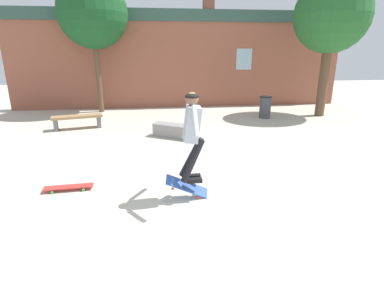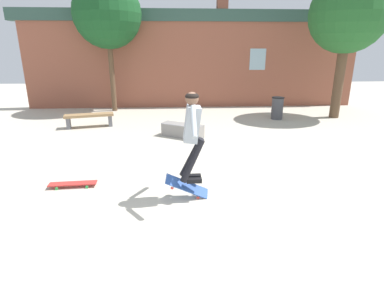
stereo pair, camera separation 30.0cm
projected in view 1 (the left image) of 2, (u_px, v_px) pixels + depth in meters
ground_plane at (238, 223)px, 4.49m from camera, size 40.00×40.00×0.00m
building_backdrop at (181, 58)px, 13.09m from camera, size 15.20×0.52×5.21m
tree_right at (332, 16)px, 10.71m from camera, size 2.68×2.68×5.01m
tree_left at (93, 13)px, 11.40m from camera, size 2.65×2.65×5.14m
park_bench at (77, 119)px, 9.73m from camera, size 1.61×0.75×0.45m
skate_ledge at (174, 131)px, 8.82m from camera, size 1.28×0.98×0.40m
trash_bin at (265, 107)px, 11.26m from camera, size 0.46×0.46×0.82m
skater at (192, 129)px, 4.86m from camera, size 0.43×1.18×1.51m
skateboard_flipping at (187, 187)px, 5.13m from camera, size 0.75×0.33×0.50m
skateboard_resting at (69, 187)px, 5.51m from camera, size 0.88×0.25×0.08m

